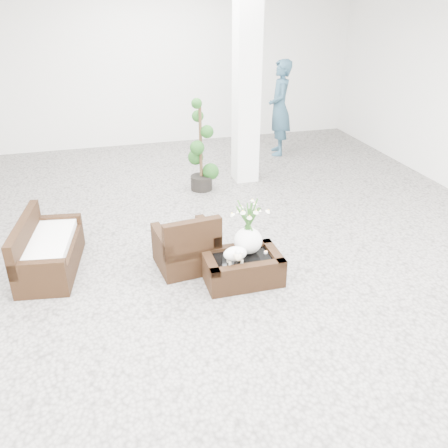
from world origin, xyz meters
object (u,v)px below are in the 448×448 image
object	(u,v)px
topiary	(201,146)
loveseat	(49,245)
armchair	(186,239)
coffee_table	(242,269)

from	to	relation	value
topiary	loveseat	bearing A→B (deg)	-139.13
armchair	topiary	world-z (taller)	topiary
armchair	coffee_table	bearing A→B (deg)	132.20
armchair	topiary	bearing A→B (deg)	-113.97
loveseat	topiary	size ratio (longest dim) A/B	0.83
loveseat	topiary	xyz separation A→B (m)	(2.39, 2.07, 0.43)
armchair	loveseat	xyz separation A→B (m)	(-1.63, 0.35, -0.03)
coffee_table	topiary	distance (m)	3.00
loveseat	topiary	bearing A→B (deg)	-40.62
loveseat	topiary	world-z (taller)	topiary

